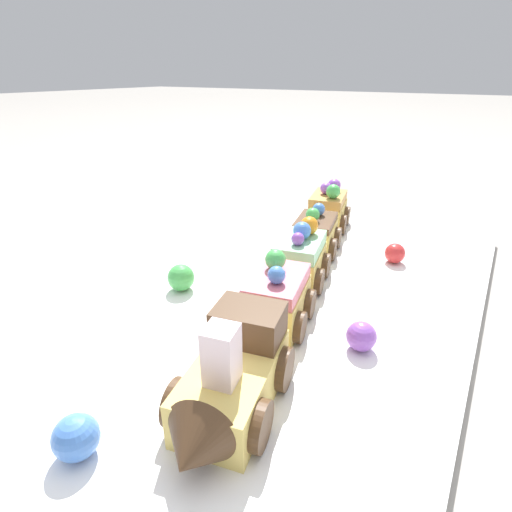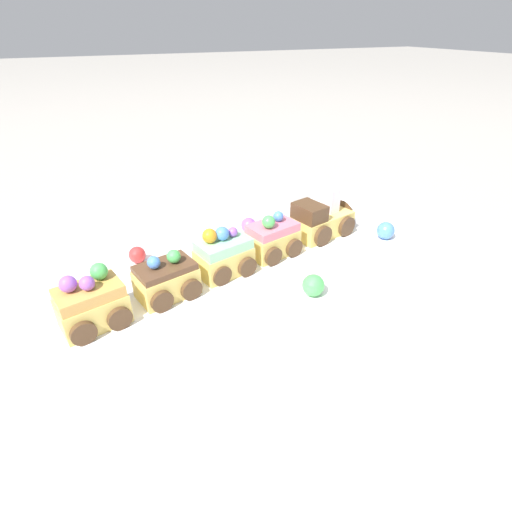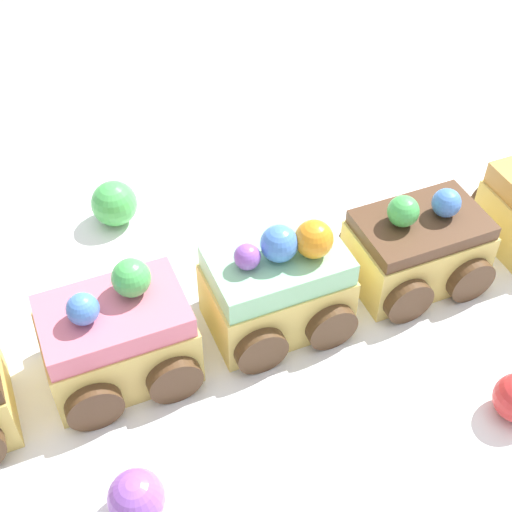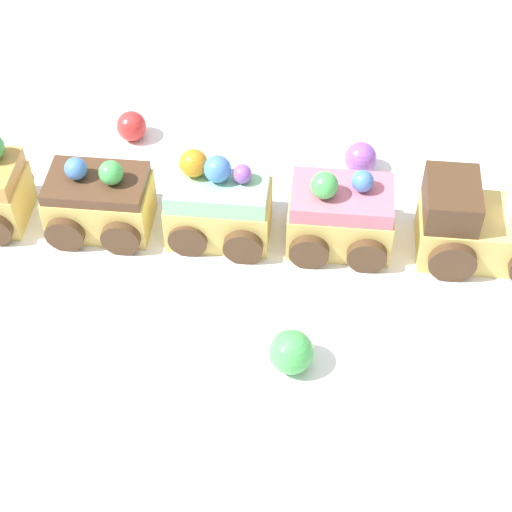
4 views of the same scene
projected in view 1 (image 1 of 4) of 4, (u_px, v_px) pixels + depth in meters
The scene contains 11 objects.
ground_plane at pixel (262, 295), 0.48m from camera, with size 10.00×10.00×0.00m, color gray.
display_board at pixel (262, 291), 0.48m from camera, with size 0.64×0.46×0.01m, color white.
cake_train_locomotive at pixel (229, 384), 0.29m from camera, with size 0.15×0.09×0.08m.
cake_car_strawberry at pixel (277, 299), 0.40m from camera, with size 0.09×0.08×0.07m.
cake_car_mint at pixel (299, 259), 0.48m from camera, with size 0.09×0.08×0.08m.
cake_car_chocolate at pixel (315, 234), 0.56m from camera, with size 0.09×0.08×0.07m.
cake_car_caramel at pixel (328, 210), 0.65m from camera, with size 0.09×0.08×0.08m.
gumball_green at pixel (181, 278), 0.46m from camera, with size 0.03×0.03×0.03m, color #4CBC56.
gumball_purple at pixel (361, 336), 0.36m from camera, with size 0.03×0.03×0.03m, color #9956C6.
gumball_red at pixel (395, 253), 0.53m from camera, with size 0.03×0.03×0.03m, color red.
gumball_blue at pixel (76, 437), 0.26m from camera, with size 0.03×0.03×0.03m, color #4C84E0.
Camera 1 is at (0.36, 0.21, 0.25)m, focal length 28.00 mm.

